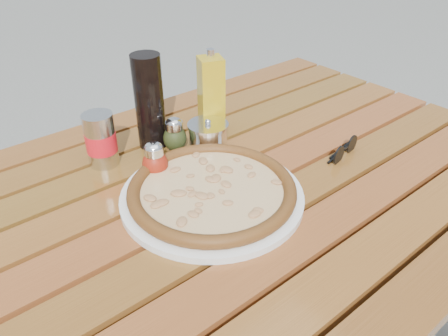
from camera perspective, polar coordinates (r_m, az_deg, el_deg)
table at (r=0.95m, az=0.77°, el=-5.86°), size 1.40×0.90×0.75m
plate at (r=0.86m, az=-1.56°, el=-3.66°), size 0.46×0.46×0.01m
pizza at (r=0.85m, az=-1.58°, el=-2.81°), size 0.45×0.45×0.03m
pepper_shaker at (r=0.92m, az=-9.02°, el=0.95°), size 0.07×0.07×0.08m
oregano_shaker at (r=1.01m, az=-6.47°, el=4.31°), size 0.07×0.07×0.08m
dark_bottle at (r=1.01m, az=-9.72°, el=8.47°), size 0.08×0.08×0.22m
soda_can at (r=0.98m, az=-15.78°, el=3.52°), size 0.08×0.08×0.12m
olive_oil_cruet at (r=1.06m, az=-1.69°, el=9.43°), size 0.07×0.07×0.21m
parmesan_tin at (r=1.02m, az=-2.09°, el=4.37°), size 0.12×0.12×0.07m
sunglasses at (r=1.03m, az=15.43°, el=2.26°), size 0.11×0.04×0.04m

